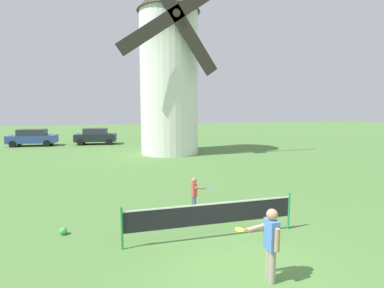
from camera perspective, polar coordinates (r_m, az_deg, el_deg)
The scene contains 8 objects.
ground_plane at distance 7.34m, azimuth 9.91°, elevation -22.13°, with size 120.00×120.00×0.00m, color #517F3D.
windmill at distance 23.52m, azimuth -4.38°, elevation 14.57°, with size 8.03×5.10×13.77m.
tennis_net at distance 8.36m, azimuth 3.79°, elevation -13.16°, with size 4.83×0.06×1.10m.
player_near at distance 6.57m, azimuth 14.65°, elevation -17.39°, with size 0.82×0.60×1.54m.
player_far at distance 10.42m, azimuth 0.52°, elevation -9.15°, with size 0.72×0.44×1.18m.
stray_ball at distance 9.50m, azimuth -23.25°, elevation -14.92°, with size 0.21×0.21×0.21m, color #4CB259.
parked_car_blue at distance 31.60m, azimuth -28.06°, elevation 1.13°, with size 4.28×2.10×1.56m.
parked_car_black at distance 30.66m, azimuth -17.83°, elevation 1.46°, with size 4.00×2.22×1.56m.
Camera 1 is at (-2.83, -5.77, 3.55)m, focal length 28.08 mm.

